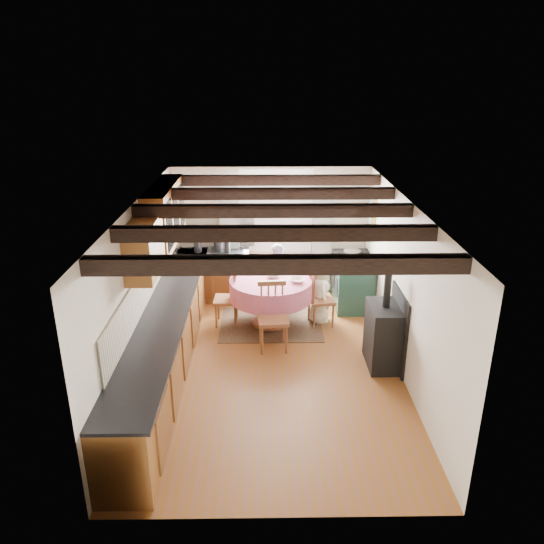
{
  "coord_description": "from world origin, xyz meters",
  "views": [
    {
      "loc": [
        -0.11,
        -6.55,
        4.0
      ],
      "look_at": [
        0.0,
        0.8,
        1.15
      ],
      "focal_mm": 34.46,
      "sensor_mm": 36.0,
      "label": 1
    }
  ],
  "objects_px": {
    "chair_near": "(273,317)",
    "chair_left": "(226,298)",
    "cup": "(276,273)",
    "chair_right": "(321,298)",
    "child_right": "(319,292)",
    "aga_range": "(353,281)",
    "cast_iron_stove": "(385,320)",
    "dining_table": "(271,302)",
    "child_far": "(277,276)"
  },
  "relations": [
    {
      "from": "aga_range",
      "to": "chair_near",
      "type": "bearing_deg",
      "value": -132.99
    },
    {
      "from": "chair_left",
      "to": "cup",
      "type": "height_order",
      "value": "chair_left"
    },
    {
      "from": "chair_near",
      "to": "chair_left",
      "type": "height_order",
      "value": "chair_near"
    },
    {
      "from": "chair_left",
      "to": "aga_range",
      "type": "height_order",
      "value": "chair_left"
    },
    {
      "from": "chair_right",
      "to": "cup",
      "type": "bearing_deg",
      "value": 65.01
    },
    {
      "from": "chair_near",
      "to": "cup",
      "type": "xyz_separation_m",
      "value": [
        0.06,
        1.0,
        0.33
      ]
    },
    {
      "from": "chair_right",
      "to": "aga_range",
      "type": "bearing_deg",
      "value": -50.22
    },
    {
      "from": "aga_range",
      "to": "cast_iron_stove",
      "type": "relative_size",
      "value": 0.71
    },
    {
      "from": "chair_right",
      "to": "child_far",
      "type": "height_order",
      "value": "child_far"
    },
    {
      "from": "chair_right",
      "to": "dining_table",
      "type": "bearing_deg",
      "value": 79.76
    },
    {
      "from": "child_right",
      "to": "chair_near",
      "type": "bearing_deg",
      "value": 127.43
    },
    {
      "from": "chair_left",
      "to": "chair_near",
      "type": "bearing_deg",
      "value": 43.96
    },
    {
      "from": "aga_range",
      "to": "child_right",
      "type": "xyz_separation_m",
      "value": [
        -0.67,
        -0.64,
        0.07
      ]
    },
    {
      "from": "aga_range",
      "to": "child_far",
      "type": "distance_m",
      "value": 1.38
    },
    {
      "from": "chair_near",
      "to": "cup",
      "type": "height_order",
      "value": "chair_near"
    },
    {
      "from": "chair_left",
      "to": "child_far",
      "type": "distance_m",
      "value": 1.09
    },
    {
      "from": "cast_iron_stove",
      "to": "cup",
      "type": "relative_size",
      "value": 15.56
    },
    {
      "from": "dining_table",
      "to": "child_right",
      "type": "relative_size",
      "value": 1.25
    },
    {
      "from": "cast_iron_stove",
      "to": "cup",
      "type": "xyz_separation_m",
      "value": [
        -1.51,
        1.49,
        0.14
      ]
    },
    {
      "from": "dining_table",
      "to": "child_right",
      "type": "bearing_deg",
      "value": 8.17
    },
    {
      "from": "chair_near",
      "to": "cast_iron_stove",
      "type": "bearing_deg",
      "value": -22.12
    },
    {
      "from": "chair_near",
      "to": "child_far",
      "type": "xyz_separation_m",
      "value": [
        0.09,
        1.52,
        0.07
      ]
    },
    {
      "from": "dining_table",
      "to": "aga_range",
      "type": "bearing_deg",
      "value": 27.07
    },
    {
      "from": "chair_left",
      "to": "cup",
      "type": "bearing_deg",
      "value": 102.54
    },
    {
      "from": "cast_iron_stove",
      "to": "cup",
      "type": "distance_m",
      "value": 2.12
    },
    {
      "from": "chair_left",
      "to": "child_right",
      "type": "height_order",
      "value": "child_right"
    },
    {
      "from": "aga_range",
      "to": "child_far",
      "type": "relative_size",
      "value": 0.85
    },
    {
      "from": "dining_table",
      "to": "child_far",
      "type": "xyz_separation_m",
      "value": [
        0.11,
        0.71,
        0.19
      ]
    },
    {
      "from": "cast_iron_stove",
      "to": "child_far",
      "type": "distance_m",
      "value": 2.5
    },
    {
      "from": "chair_right",
      "to": "child_right",
      "type": "xyz_separation_m",
      "value": [
        -0.02,
        0.12,
        0.05
      ]
    },
    {
      "from": "chair_near",
      "to": "chair_left",
      "type": "relative_size",
      "value": 1.1
    },
    {
      "from": "chair_right",
      "to": "child_far",
      "type": "distance_m",
      "value": 1.03
    },
    {
      "from": "cast_iron_stove",
      "to": "chair_right",
      "type": "bearing_deg",
      "value": 120.41
    },
    {
      "from": "chair_left",
      "to": "chair_right",
      "type": "distance_m",
      "value": 1.58
    },
    {
      "from": "cast_iron_stove",
      "to": "chair_near",
      "type": "bearing_deg",
      "value": 162.77
    },
    {
      "from": "chair_near",
      "to": "child_right",
      "type": "relative_size",
      "value": 0.97
    },
    {
      "from": "dining_table",
      "to": "aga_range",
      "type": "distance_m",
      "value": 1.67
    },
    {
      "from": "chair_near",
      "to": "aga_range",
      "type": "xyz_separation_m",
      "value": [
        1.46,
        1.56,
        -0.06
      ]
    },
    {
      "from": "cast_iron_stove",
      "to": "child_far",
      "type": "bearing_deg",
      "value": 126.44
    },
    {
      "from": "dining_table",
      "to": "chair_right",
      "type": "xyz_separation_m",
      "value": [
        0.84,
        -0.0,
        0.08
      ]
    },
    {
      "from": "chair_near",
      "to": "cup",
      "type": "distance_m",
      "value": 1.06
    },
    {
      "from": "child_far",
      "to": "child_right",
      "type": "distance_m",
      "value": 0.92
    },
    {
      "from": "child_right",
      "to": "aga_range",
      "type": "bearing_deg",
      "value": -58.06
    },
    {
      "from": "child_far",
      "to": "cup",
      "type": "height_order",
      "value": "child_far"
    },
    {
      "from": "dining_table",
      "to": "cast_iron_stove",
      "type": "distance_m",
      "value": 2.07
    },
    {
      "from": "dining_table",
      "to": "chair_near",
      "type": "relative_size",
      "value": 1.29
    },
    {
      "from": "cast_iron_stove",
      "to": "dining_table",
      "type": "bearing_deg",
      "value": 140.97
    },
    {
      "from": "chair_right",
      "to": "child_far",
      "type": "relative_size",
      "value": 0.81
    },
    {
      "from": "chair_left",
      "to": "aga_range",
      "type": "relative_size",
      "value": 0.95
    },
    {
      "from": "chair_right",
      "to": "cup",
      "type": "height_order",
      "value": "chair_right"
    }
  ]
}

